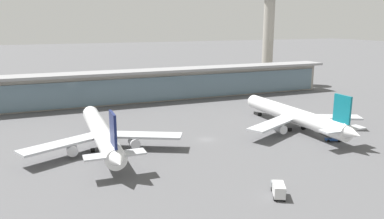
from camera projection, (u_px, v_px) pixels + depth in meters
The scene contains 8 objects.
ground_plane at pixel (206, 140), 122.03m from camera, with size 1200.00×1200.00×0.00m, color #515154.
airliner_left_stand at pixel (101, 133), 111.28m from camera, with size 46.35×60.15×16.04m.
airliner_centre_stand at pixel (295, 115), 132.42m from camera, with size 46.35×60.15×16.04m.
service_truck_near_nose_grey at pixel (278, 189), 82.01m from camera, with size 5.38×7.54×3.10m.
service_truck_under_wing_blue at pixel (332, 139), 119.95m from camera, with size 6.76×4.01×2.70m.
service_truck_mid_apron_white at pixel (319, 117), 147.00m from camera, with size 3.00×1.96×2.05m.
terminal_building at pixel (149, 85), 179.59m from camera, with size 191.61×12.80×15.20m.
control_tower at pixel (269, 24), 224.89m from camera, with size 12.00×12.00×65.35m.
Camera 1 is at (-48.56, -106.26, 36.81)m, focal length 35.52 mm.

